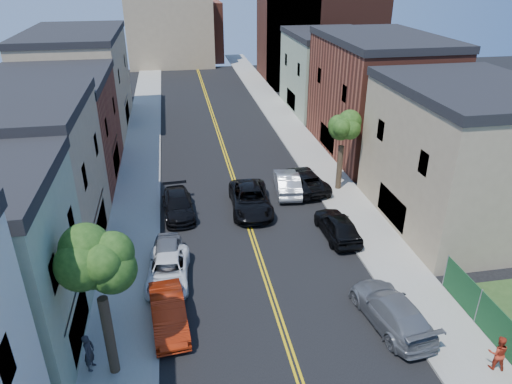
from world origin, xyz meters
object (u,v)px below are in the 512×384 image
grey_car_right (392,310)px  black_car_right (338,225)px  dark_car_right_far (304,180)px  white_pickup (168,271)px  pedestrian_left (89,352)px  pedestrian_right (498,353)px  grey_car_left (167,257)px  silver_car_right (287,182)px  black_suv_lane (250,199)px  red_sedan (169,313)px  black_car_left (178,205)px

grey_car_right → black_car_right: bearing=-98.0°
black_car_right → dark_car_right_far: (-0.25, 7.38, -0.05)m
white_pickup → pedestrian_left: bearing=-115.4°
grey_car_right → pedestrian_right: (3.24, -3.64, 0.20)m
black_car_right → pedestrian_left: bearing=29.7°
grey_car_left → silver_car_right: bearing=45.0°
black_suv_lane → pedestrian_right: pedestrian_right is taller
pedestrian_left → pedestrian_right: 17.82m
black_suv_lane → pedestrian_right: bearing=-61.4°
dark_car_right_far → pedestrian_left: pedestrian_left is taller
red_sedan → pedestrian_right: pedestrian_right is taller
red_sedan → pedestrian_right: size_ratio=2.72×
white_pickup → black_car_right: 11.40m
red_sedan → silver_car_right: bearing=50.4°
black_car_right → dark_car_right_far: bearing=-90.1°
pedestrian_right → red_sedan: bearing=-1.2°
red_sedan → dark_car_right_far: size_ratio=0.83×
silver_car_right → grey_car_right: bearing=102.3°
black_car_left → pedestrian_left: bearing=-110.5°
red_sedan → pedestrian_left: pedestrian_left is taller
black_suv_lane → pedestrian_left: pedestrian_left is taller
black_car_right → pedestrian_right: pedestrian_right is taller
red_sedan → black_suv_lane: 12.75m
black_car_right → black_car_left: bearing=-27.7°
silver_car_right → dark_car_right_far: 1.49m
silver_car_right → black_suv_lane: bearing=42.1°
red_sedan → grey_car_left: size_ratio=1.04×
grey_car_right → silver_car_right: bearing=-91.4°
pedestrian_left → grey_car_right: bearing=-73.4°
grey_car_right → dark_car_right_far: 15.77m
red_sedan → black_car_right: 12.82m
white_pickup → black_suv_lane: size_ratio=0.83×
black_car_left → grey_car_right: size_ratio=0.92×
red_sedan → grey_car_right: size_ratio=0.84×
dark_car_right_far → black_suv_lane: size_ratio=0.93×
black_car_left → pedestrian_left: pedestrian_left is taller
black_car_right → silver_car_right: bearing=-78.4°
red_sedan → black_suv_lane: size_ratio=0.77×
grey_car_left → white_pickup: bearing=-87.8°
black_car_left → silver_car_right: 8.75m
white_pickup → black_car_left: bearing=88.6°
grey_car_right → pedestrian_left: size_ratio=3.05×
black_car_left → black_suv_lane: 5.20m
silver_car_right → dark_car_right_far: bearing=-160.2°
white_pickup → grey_car_right: bearing=-22.0°
white_pickup → grey_car_left: bearing=94.4°
red_sedan → black_suv_lane: black_suv_lane is taller
grey_car_left → grey_car_right: bearing=-29.8°
black_car_right → pedestrian_right: 12.44m
silver_car_right → white_pickup: bearing=53.5°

